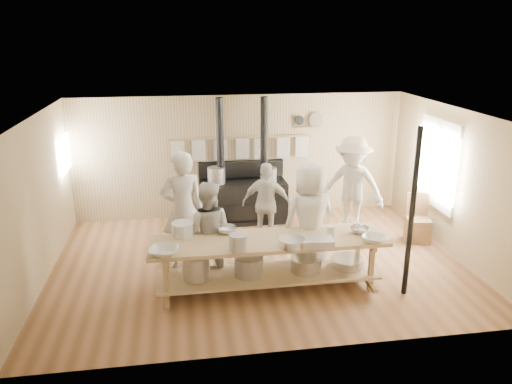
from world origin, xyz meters
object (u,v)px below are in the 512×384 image
Objects in this scene: roasting_pan at (317,242)px; chair at (417,227)px; cook_center at (310,219)px; cook_right at (267,204)px; cook_left at (208,231)px; stove at (243,197)px; cook_by_window at (352,186)px; prep_table at (268,259)px; cook_far_left at (183,210)px.

chair is at bearing 35.09° from roasting_pan.
cook_right is (-0.47, 1.31, -0.16)m from cook_center.
cook_right is at bearing -119.30° from cook_left.
stove is 5.37× the size of roasting_pan.
chair is at bearing 8.44° from cook_by_window.
prep_table is 1.71m from cook_far_left.
cook_right is at bearing -82.99° from cook_center.
cook_far_left reaches higher than cook_right.
cook_center is 1.40m from cook_right.
cook_far_left reaches higher than prep_table.
stove reaches higher than cook_center.
cook_left is at bearing -109.57° from stove.
prep_table is 1.90× the size of cook_center.
cook_by_window is at bearing -172.57° from cook_far_left.
stove is at bearing 89.96° from prep_table.
cook_left is 4.17m from chair.
chair is (1.16, -0.55, -0.71)m from cook_by_window.
cook_center is 3.92× the size of roasting_pan.
cook_far_left reaches higher than chair.
cook_far_left is 1.06× the size of cook_center.
cook_by_window is (3.26, 0.91, -0.02)m from cook_far_left.
cook_left is 0.83× the size of cook_by_window.
cook_far_left is at bearing -29.68° from cook_center.
cook_left is at bearing -119.60° from cook_by_window.
cook_center reaches higher than roasting_pan.
cook_right is (1.17, 1.22, -0.03)m from cook_left.
cook_by_window is at bearing 59.90° from roasting_pan.
stove is 1.59× the size of cook_left.
cook_center is at bearing 83.04° from roasting_pan.
cook_right reaches higher than chair.
cook_by_window is at bearing 44.50° from prep_table.
stove is 3.44m from roasting_pan.
cook_far_left reaches higher than cook_left.
stove is 2.37m from cook_far_left.
cook_center is at bearing -95.25° from cook_by_window.
cook_by_window is 2.15× the size of chair.
stove is 1.37× the size of cook_center.
cook_far_left is at bearing -39.83° from cook_left.
cook_center is at bearing -145.41° from chair.
stove is 3.02m from prep_table.
chair reaches higher than prep_table.
prep_table is (-0.00, -3.02, -0.00)m from stove.
cook_by_window is 4.06× the size of roasting_pan.
stove reaches higher than cook_right.
prep_table is 1.07m from cook_left.
cook_center is at bearing 30.71° from prep_table.
cook_left is (-0.88, 0.54, 0.30)m from prep_table.
stove is 1.32× the size of cook_by_window.
cook_center is (0.77, -2.56, 0.43)m from stove.
roasting_pan reaches higher than prep_table.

